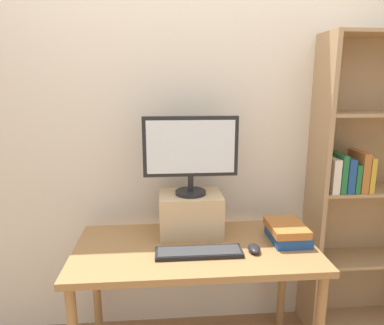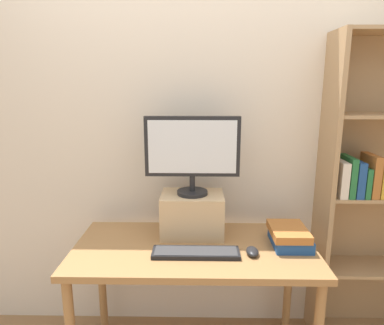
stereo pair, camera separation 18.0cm
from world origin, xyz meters
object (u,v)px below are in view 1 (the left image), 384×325
object	(u,v)px
desk	(195,261)
computer_mouse	(254,249)
book_stack	(287,232)
riser_box	(191,214)
keyboard	(199,252)
bookshelf_unit	(369,187)
computer_monitor	(191,151)

from	to	relation	value
desk	computer_mouse	distance (m)	0.34
desk	book_stack	bearing A→B (deg)	2.29
riser_box	keyboard	world-z (taller)	riser_box
book_stack	bookshelf_unit	bearing A→B (deg)	23.60
book_stack	computer_mouse	bearing A→B (deg)	-152.26
desk	computer_mouse	xyz separation A→B (m)	(0.30, -0.09, 0.11)
bookshelf_unit	keyboard	xyz separation A→B (m)	(-1.15, -0.40, -0.21)
riser_box	computer_monitor	bearing A→B (deg)	-90.00
keyboard	bookshelf_unit	bearing A→B (deg)	19.10
computer_monitor	computer_mouse	world-z (taller)	computer_monitor
keyboard	computer_mouse	size ratio (longest dim) A/B	4.38
computer_monitor	book_stack	bearing A→B (deg)	-14.27
riser_box	computer_monitor	distance (m)	0.38
desk	computer_monitor	size ratio (longest dim) A/B	2.46
computer_monitor	computer_mouse	distance (m)	0.63
keyboard	computer_mouse	world-z (taller)	computer_mouse
desk	riser_box	world-z (taller)	riser_box
computer_mouse	book_stack	world-z (taller)	book_stack
computer_monitor	keyboard	xyz separation A→B (m)	(0.02, -0.26, -0.49)
riser_box	computer_mouse	bearing A→B (deg)	-38.66
riser_box	keyboard	distance (m)	0.28
bookshelf_unit	computer_monitor	distance (m)	1.21
riser_box	computer_monitor	size ratio (longest dim) A/B	0.67
desk	computer_monitor	xyz separation A→B (m)	(-0.01, 0.16, 0.59)
riser_box	keyboard	bearing A→B (deg)	-84.92
desk	book_stack	size ratio (longest dim) A/B	5.09
desk	keyboard	bearing A→B (deg)	-84.27
desk	riser_box	bearing A→B (deg)	94.67
computer_monitor	book_stack	world-z (taller)	computer_monitor
keyboard	computer_monitor	bearing A→B (deg)	95.11
computer_mouse	book_stack	xyz separation A→B (m)	(0.22, 0.12, 0.03)
computer_monitor	keyboard	size ratio (longest dim) A/B	1.18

